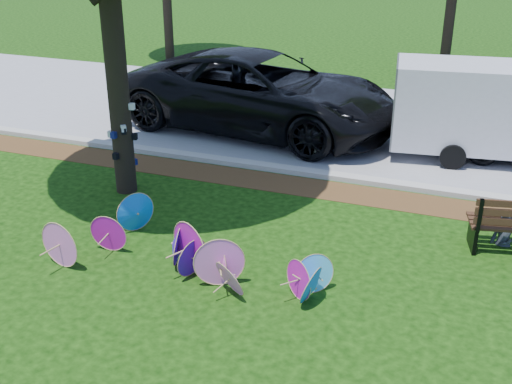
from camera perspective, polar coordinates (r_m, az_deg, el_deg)
ground at (r=10.61m, az=-6.37°, el=-8.22°), size 90.00×90.00×0.00m
mulch_strip at (r=14.29m, az=1.61°, el=0.86°), size 90.00×1.00×0.01m
curb at (r=14.88m, az=2.49°, el=2.05°), size 90.00×0.30×0.12m
street at (r=18.67m, az=6.47°, el=6.38°), size 90.00×8.00×0.01m
parasol_pile at (r=10.78m, az=-6.02°, el=-5.26°), size 4.95×2.07×0.94m
black_van at (r=17.46m, az=0.42°, el=8.84°), size 7.90×4.40×2.09m
cargo_trailer at (r=16.17m, az=17.33°, el=7.41°), size 3.06×2.17×2.59m
person_left at (r=12.26m, az=21.53°, el=-1.71°), size 0.51×0.36×1.31m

